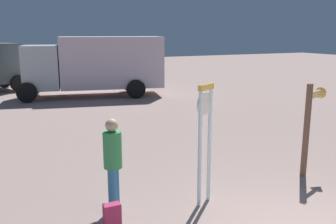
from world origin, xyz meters
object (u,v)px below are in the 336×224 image
at_px(arrow_sign, 313,112).
at_px(backpack, 112,217).
at_px(standing_clock, 205,132).
at_px(person_near_clock, 113,161).
at_px(box_truck_near, 97,64).

xyz_separation_m(arrow_sign, backpack, (-4.79, -0.49, -1.17)).
height_order(standing_clock, arrow_sign, standing_clock).
distance_m(person_near_clock, box_truck_near, 12.43).
height_order(arrow_sign, backpack, arrow_sign).
height_order(arrow_sign, box_truck_near, box_truck_near).
bearing_deg(standing_clock, arrow_sign, 5.31).
bearing_deg(standing_clock, backpack, -173.32).
bearing_deg(box_truck_near, person_near_clock, -103.84).
distance_m(standing_clock, person_near_clock, 1.70).
xyz_separation_m(standing_clock, arrow_sign, (2.96, 0.27, 0.03)).
relative_size(standing_clock, backpack, 4.98).
relative_size(person_near_clock, backpack, 3.77).
height_order(person_near_clock, backpack, person_near_clock).
relative_size(arrow_sign, box_truck_near, 0.29).
bearing_deg(standing_clock, person_near_clock, 166.10).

